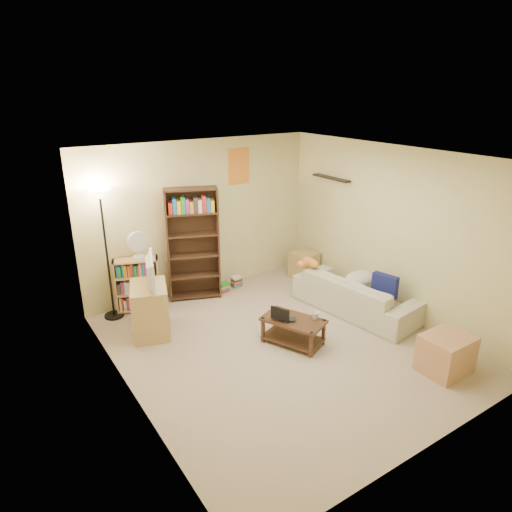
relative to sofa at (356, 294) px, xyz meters
name	(u,v)px	position (x,y,z in m)	size (l,w,h in m)	color
room	(284,230)	(-1.53, -0.18, 1.34)	(4.50, 4.54, 2.52)	tan
sofa	(356,294)	(0.00, 0.00, 0.00)	(1.03, 2.04, 0.57)	#BAB69A
navy_pillow	(385,286)	(0.15, -0.41, 0.26)	(0.38, 0.11, 0.34)	navy
cream_blanket	(360,279)	(0.13, 0.07, 0.20)	(0.53, 0.38, 0.23)	beige
tabby_cat	(309,263)	(-0.36, 0.71, 0.36)	(0.45, 0.21, 0.15)	orange
coffee_table	(293,328)	(-1.36, -0.21, -0.06)	(0.75, 0.93, 0.36)	#412419
laptop	(284,317)	(-1.45, -0.12, 0.09)	(0.37, 0.37, 0.02)	black
laptop_screen	(280,314)	(-1.55, -0.17, 0.18)	(0.01, 0.27, 0.18)	white
mug	(315,316)	(-1.12, -0.36, 0.12)	(0.14, 0.14, 0.10)	silver
tv_remote	(279,311)	(-1.39, 0.07, 0.08)	(0.05, 0.14, 0.02)	black
tv_stand	(150,310)	(-2.86, 1.09, 0.08)	(0.48, 0.67, 0.72)	tan
television	(147,272)	(-2.86, 1.09, 0.65)	(0.33, 0.72, 0.42)	black
tall_bookshelf	(193,242)	(-1.82, 1.81, 0.67)	(0.86, 0.54, 1.82)	#3F2318
short_bookshelf	(138,285)	(-2.75, 1.86, 0.14)	(0.71, 0.48, 0.85)	tan
desk_fan	(138,244)	(-2.71, 1.82, 0.79)	(0.30, 0.17, 0.43)	silver
floor_lamp	(102,217)	(-3.15, 1.86, 1.27)	(0.33, 0.33, 1.95)	black
side_table	(304,265)	(0.18, 1.48, -0.05)	(0.41, 0.41, 0.47)	tan
end_cabinet	(446,354)	(-0.21, -1.73, -0.05)	(0.57, 0.48, 0.48)	tan
book_stacks	(231,284)	(-1.18, 1.77, -0.20)	(0.47, 0.21, 0.19)	red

